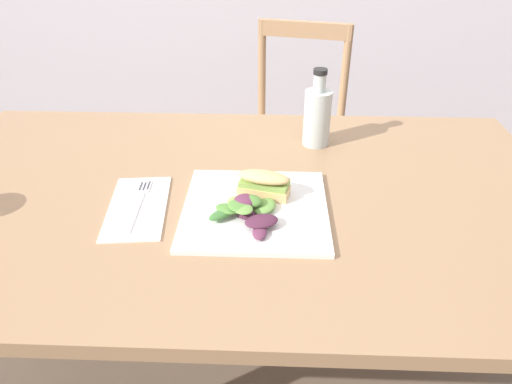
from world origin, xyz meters
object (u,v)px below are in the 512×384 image
(sandwich_half_front, at_px, (264,183))
(fork_on_napkin, at_px, (139,201))
(plate_lunch, at_px, (255,209))
(bottle_cold_brew, at_px, (317,119))
(chair_wooden_far, at_px, (294,137))
(dining_table, at_px, (235,234))

(sandwich_half_front, distance_m, fork_on_napkin, 0.26)
(plate_lunch, distance_m, bottle_cold_brew, 0.35)
(fork_on_napkin, distance_m, bottle_cold_brew, 0.48)
(chair_wooden_far, distance_m, bottle_cold_brew, 0.74)
(fork_on_napkin, relative_size, bottle_cold_brew, 0.95)
(chair_wooden_far, xyz_separation_m, sandwich_half_front, (-0.10, -0.91, 0.33))
(fork_on_napkin, bearing_deg, dining_table, 16.32)
(dining_table, relative_size, sandwich_half_front, 12.52)
(dining_table, relative_size, fork_on_napkin, 7.72)
(dining_table, height_order, plate_lunch, plate_lunch)
(chair_wooden_far, xyz_separation_m, fork_on_napkin, (-0.36, -0.94, 0.30))
(sandwich_half_front, height_order, fork_on_napkin, sandwich_half_front)
(chair_wooden_far, bearing_deg, fork_on_napkin, -110.92)
(dining_table, distance_m, plate_lunch, 0.15)
(dining_table, relative_size, chair_wooden_far, 1.65)
(plate_lunch, bearing_deg, chair_wooden_far, 82.95)
(dining_table, relative_size, bottle_cold_brew, 7.36)
(plate_lunch, bearing_deg, fork_on_napkin, 175.49)
(plate_lunch, bearing_deg, dining_table, 123.00)
(bottle_cold_brew, bearing_deg, sandwich_half_front, -115.34)
(dining_table, height_order, sandwich_half_front, sandwich_half_front)
(dining_table, xyz_separation_m, chair_wooden_far, (0.17, 0.88, -0.17))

